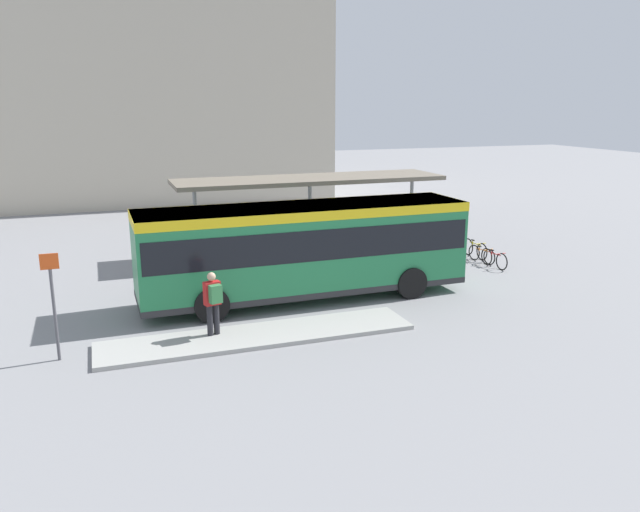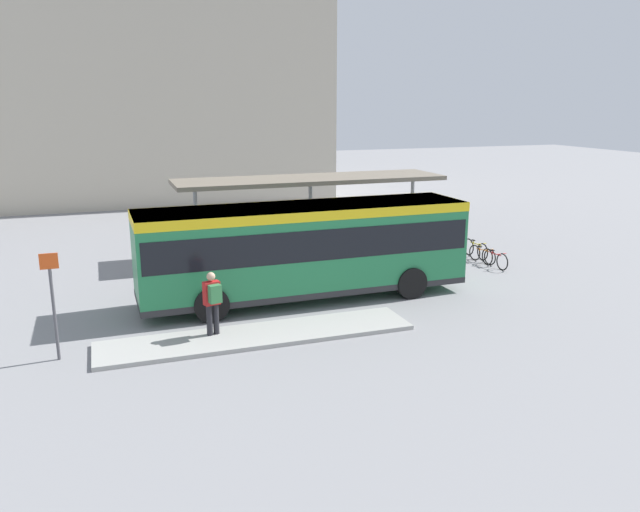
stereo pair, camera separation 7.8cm
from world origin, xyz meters
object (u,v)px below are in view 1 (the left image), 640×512
object	(u,v)px
bicycle_orange	(482,254)
bicycle_yellow	(475,249)
city_bus	(305,245)
bicycle_red	(494,259)
platform_sign	(53,302)
pedestrian_waiting	(213,300)

from	to	relation	value
bicycle_orange	bicycle_yellow	xyz separation A→B (m)	(0.22, 0.83, 0.03)
city_bus	bicycle_red	xyz separation A→B (m)	(8.35, 1.28, -1.49)
bicycle_red	platform_sign	bearing A→B (deg)	-79.43
pedestrian_waiting	city_bus	bearing A→B (deg)	-67.82
bicycle_orange	bicycle_yellow	bearing A→B (deg)	156.10
city_bus	bicycle_red	world-z (taller)	city_bus
city_bus	bicycle_orange	bearing A→B (deg)	13.71
bicycle_red	bicycle_yellow	distance (m)	1.67
bicycle_yellow	pedestrian_waiting	bearing A→B (deg)	-67.48
pedestrian_waiting	platform_sign	size ratio (longest dim) A/B	0.64
city_bus	bicycle_orange	distance (m)	8.72
city_bus	pedestrian_waiting	distance (m)	4.48
bicycle_orange	platform_sign	bearing A→B (deg)	-82.12
bicycle_orange	bicycle_yellow	distance (m)	0.86
city_bus	bicycle_red	bearing A→B (deg)	8.23
bicycle_red	pedestrian_waiting	bearing A→B (deg)	-75.32
pedestrian_waiting	bicycle_red	xyz separation A→B (m)	(11.89, 3.93, -0.80)
pedestrian_waiting	bicycle_red	size ratio (longest dim) A/B	1.12
city_bus	bicycle_yellow	distance (m)	9.16
city_bus	bicycle_yellow	size ratio (longest dim) A/B	6.36
city_bus	bicycle_red	size ratio (longest dim) A/B	6.77
bicycle_yellow	bicycle_red	bearing A→B (deg)	-9.07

